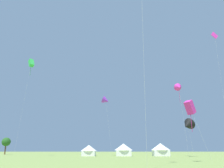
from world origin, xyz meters
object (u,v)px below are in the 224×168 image
Objects in this scene: kite_magenta_box at (190,107)px; kite_magenta_diamond at (215,37)px; festival_tent_right at (161,149)px; festival_tent_left at (89,150)px; tree_distant_left at (6,142)px; kite_black_delta at (187,125)px; kite_green_box at (31,63)px; festival_tent_center at (124,149)px; kite_magenta_delta at (179,87)px; kite_purple_delta at (106,101)px.

kite_magenta_diamond reaches higher than kite_magenta_box.
kite_magenta_diamond is 31.86m from festival_tent_right.
kite_magenta_diamond is at bearing -21.92° from festival_tent_left.
festival_tent_left is 38.51m from tree_distant_left.
festival_tent_right is (-5.99, 5.66, -5.69)m from kite_black_delta.
festival_tent_center is at bearing 2.28° from kite_green_box.
kite_green_box is at bearing 173.63° from kite_magenta_delta.
kite_magenta_delta is (41.68, -4.65, -8.91)m from kite_green_box.
kite_purple_delta is at bearing 170.48° from kite_magenta_delta.
kite_green_box is at bearing -55.76° from tree_distant_left.
festival_tent_right is at bearing -21.64° from tree_distant_left.
kite_black_delta is 1.58× the size of tree_distant_left.
kite_magenta_box is at bearing -92.72° from festival_tent_right.
festival_tent_center is 0.97× the size of festival_tent_right.
kite_purple_delta is 3.61× the size of festival_tent_left.
kite_magenta_box is 26.06m from kite_black_delta.
kite_purple_delta is 3.19× the size of festival_tent_center.
kite_purple_delta is at bearing 115.21° from kite_magenta_box.
kite_magenta_delta is (6.09, 24.90, 9.96)m from kite_magenta_box.
kite_black_delta is 0.34× the size of kite_green_box.
festival_tent_center reaches higher than festival_tent_left.
kite_magenta_box is at bearing -127.94° from kite_magenta_diamond.
kite_purple_delta is at bearing 171.29° from kite_black_delta.
festival_tent_left is at bearing 166.53° from kite_magenta_delta.
kite_purple_delta reaches higher than kite_black_delta.
tree_distant_left is at bearing 155.02° from kite_magenta_delta.
kite_green_box reaches higher than kite_magenta_delta.
festival_tent_left is at bearing -32.32° from tree_distant_left.
festival_tent_right is (1.46, 30.63, -5.63)m from kite_magenta_box.
festival_tent_right is at bearing 136.61° from kite_black_delta.
kite_magenta_box is 1.95× the size of festival_tent_left.
kite_purple_delta is 0.53× the size of kite_magenta_diamond.
festival_tent_left is (-4.59, 2.49, -13.02)m from kite_purple_delta.
kite_purple_delta is at bearing 159.25° from kite_magenta_diamond.
kite_green_box reaches higher than festival_tent_left.
festival_tent_center is (9.35, -0.00, 0.21)m from festival_tent_left.
kite_black_delta is at bearing 3.13° from kite_magenta_delta.
kite_purple_delta is 22.09m from kite_black_delta.
tree_distant_left is at bearing 147.68° from festival_tent_left.
festival_tent_left is 0.86× the size of festival_tent_right.
festival_tent_left is 0.88× the size of festival_tent_center.
kite_magenta_delta is at bearing 76.26° from kite_magenta_box.
kite_magenta_delta reaches higher than festival_tent_left.
kite_purple_delta is 3.10× the size of festival_tent_right.
kite_black_delta is at bearing 132.27° from kite_magenta_diamond.
kite_magenta_diamond reaches higher than festival_tent_right.
kite_magenta_box is 31.18m from festival_tent_right.
kite_magenta_diamond is at bearing -27.42° from tree_distant_left.
kite_black_delta is 1.88× the size of festival_tent_center.
festival_tent_center is at bearing 160.45° from kite_black_delta.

